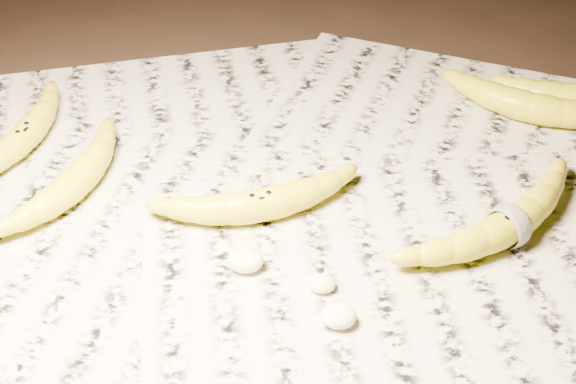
{
  "coord_description": "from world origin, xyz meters",
  "views": [
    {
      "loc": [
        0.0,
        -0.63,
        0.57
      ],
      "look_at": [
        -0.02,
        -0.01,
        0.05
      ],
      "focal_mm": 50.0,
      "sensor_mm": 36.0,
      "label": 1
    }
  ],
  "objects_px": {
    "banana_left_a": "(22,135)",
    "banana_upper_a": "(531,104)",
    "banana_taped": "(509,223)",
    "banana_center": "(260,202)",
    "banana_left_b": "(77,178)"
  },
  "relations": [
    {
      "from": "banana_taped",
      "to": "banana_upper_a",
      "type": "xyz_separation_m",
      "value": [
        0.07,
        0.22,
        0.0
      ]
    },
    {
      "from": "banana_left_a",
      "to": "banana_center",
      "type": "xyz_separation_m",
      "value": [
        0.28,
        -0.11,
        0.0
      ]
    },
    {
      "from": "banana_taped",
      "to": "banana_center",
      "type": "bearing_deg",
      "value": 135.84
    },
    {
      "from": "banana_left_a",
      "to": "banana_left_b",
      "type": "bearing_deg",
      "value": -114.76
    },
    {
      "from": "banana_left_b",
      "to": "banana_center",
      "type": "bearing_deg",
      "value": -78.28
    },
    {
      "from": "banana_taped",
      "to": "banana_left_b",
      "type": "bearing_deg",
      "value": 133.91
    },
    {
      "from": "banana_taped",
      "to": "banana_left_a",
      "type": "bearing_deg",
      "value": 127.15
    },
    {
      "from": "banana_left_a",
      "to": "banana_taped",
      "type": "distance_m",
      "value": 0.55
    },
    {
      "from": "banana_center",
      "to": "banana_upper_a",
      "type": "relative_size",
      "value": 0.99
    },
    {
      "from": "banana_left_a",
      "to": "banana_upper_a",
      "type": "distance_m",
      "value": 0.6
    },
    {
      "from": "banana_taped",
      "to": "banana_upper_a",
      "type": "bearing_deg",
      "value": 34.79
    },
    {
      "from": "banana_left_b",
      "to": "banana_center",
      "type": "height_order",
      "value": "banana_center"
    },
    {
      "from": "banana_left_b",
      "to": "banana_upper_a",
      "type": "distance_m",
      "value": 0.54
    },
    {
      "from": "banana_left_a",
      "to": "banana_taped",
      "type": "relative_size",
      "value": 0.86
    },
    {
      "from": "banana_left_a",
      "to": "banana_taped",
      "type": "xyz_separation_m",
      "value": [
        0.53,
        -0.14,
        0.0
      ]
    }
  ]
}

